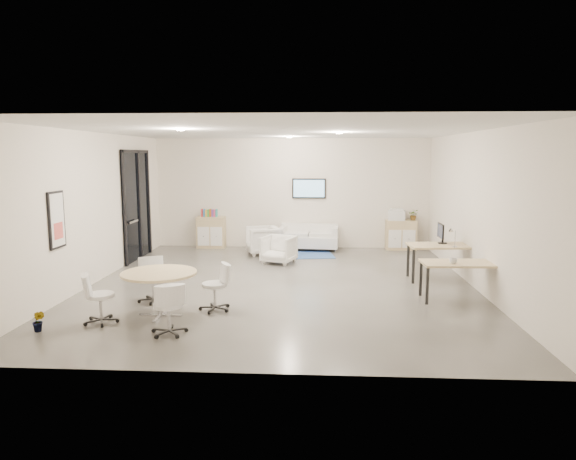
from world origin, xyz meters
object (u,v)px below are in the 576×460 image
(sideboard_right, at_px, (401,235))
(desk_front, at_px, (460,266))
(loveseat, at_px, (309,238))
(desk_rear, at_px, (444,248))
(armchair_left, at_px, (263,239))
(armchair_right, at_px, (279,248))
(round_table, at_px, (159,277))
(sideboard_left, at_px, (211,232))

(sideboard_right, xyz_separation_m, desk_front, (0.25, -5.28, 0.23))
(loveseat, height_order, desk_rear, desk_rear)
(armchair_left, height_order, desk_front, armchair_left)
(armchair_right, distance_m, desk_rear, 4.06)
(round_table, bearing_deg, armchair_right, 69.33)
(armchair_left, distance_m, round_table, 5.73)
(sideboard_right, xyz_separation_m, armchair_left, (-3.93, -0.94, -0.01))
(sideboard_right, relative_size, desk_front, 0.60)
(desk_rear, bearing_deg, armchair_left, 142.25)
(armchair_left, bearing_deg, sideboard_right, 86.16)
(sideboard_left, distance_m, sideboard_right, 5.55)
(armchair_left, bearing_deg, sideboard_left, -137.17)
(sideboard_left, xyz_separation_m, desk_rear, (5.89, -3.69, 0.25))
(armchair_right, bearing_deg, sideboard_right, 51.03)
(sideboard_left, distance_m, round_table, 6.57)
(armchair_right, distance_m, desk_front, 4.84)
(loveseat, bearing_deg, armchair_left, -144.91)
(desk_rear, bearing_deg, round_table, -157.00)
(loveseat, height_order, armchair_right, armchair_right)
(desk_rear, relative_size, round_table, 1.25)
(armchair_right, bearing_deg, round_table, -91.36)
(round_table, bearing_deg, sideboard_left, 94.19)
(round_table, bearing_deg, armchair_left, 78.45)
(desk_rear, distance_m, round_table, 6.11)
(loveseat, distance_m, desk_front, 5.87)
(sideboard_left, bearing_deg, armchair_right, -44.08)
(loveseat, relative_size, armchair_left, 2.04)
(sideboard_right, relative_size, armchair_left, 1.02)
(desk_front, bearing_deg, round_table, -168.99)
(sideboard_left, relative_size, sideboard_right, 1.07)
(desk_rear, bearing_deg, sideboard_right, 90.28)
(loveseat, relative_size, armchair_right, 2.25)
(sideboard_right, height_order, loveseat, sideboard_right)
(sideboard_left, bearing_deg, sideboard_right, 0.04)
(desk_rear, bearing_deg, armchair_right, 151.94)
(sideboard_left, height_order, loveseat, sideboard_left)
(armchair_left, bearing_deg, armchair_right, 7.47)
(sideboard_right, xyz_separation_m, loveseat, (-2.65, -0.19, -0.09))
(loveseat, height_order, round_table, round_table)
(sideboard_left, distance_m, loveseat, 2.91)
(sideboard_right, xyz_separation_m, armchair_right, (-3.39, -2.10, -0.04))
(sideboard_right, bearing_deg, round_table, -127.75)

